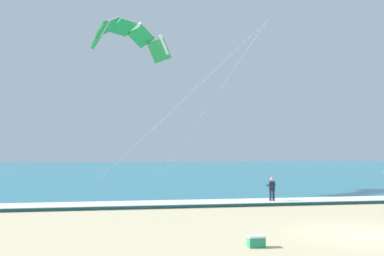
{
  "coord_description": "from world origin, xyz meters",
  "views": [
    {
      "loc": [
        -10.36,
        -17.57,
        3.26
      ],
      "look_at": [
        -4.11,
        14.15,
        4.88
      ],
      "focal_mm": 44.91,
      "sensor_mm": 36.0,
      "label": 1
    }
  ],
  "objects_px": {
    "surfboard": "(272,204)",
    "kitesurfer": "(272,189)",
    "kite_primary": "(128,35)",
    "cooler_box": "(256,241)"
  },
  "relations": [
    {
      "from": "surfboard",
      "to": "kitesurfer",
      "type": "relative_size",
      "value": 0.84
    },
    {
      "from": "kite_primary",
      "to": "cooler_box",
      "type": "xyz_separation_m",
      "value": [
        3.11,
        -21.6,
        -12.23
      ]
    },
    {
      "from": "kite_primary",
      "to": "kitesurfer",
      "type": "bearing_deg",
      "value": -47.27
    },
    {
      "from": "kitesurfer",
      "to": "kite_primary",
      "type": "xyz_separation_m",
      "value": [
        -8.39,
        9.08,
        11.49
      ]
    },
    {
      "from": "surfboard",
      "to": "kitesurfer",
      "type": "distance_m",
      "value": 0.91
    },
    {
      "from": "surfboard",
      "to": "kite_primary",
      "type": "height_order",
      "value": "kite_primary"
    },
    {
      "from": "surfboard",
      "to": "kite_primary",
      "type": "distance_m",
      "value": 17.52
    },
    {
      "from": "kitesurfer",
      "to": "kite_primary",
      "type": "distance_m",
      "value": 16.87
    },
    {
      "from": "kite_primary",
      "to": "surfboard",
      "type": "bearing_deg",
      "value": -47.33
    },
    {
      "from": "surfboard",
      "to": "kitesurfer",
      "type": "xyz_separation_m",
      "value": [
        0.0,
        0.02,
        0.91
      ]
    }
  ]
}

